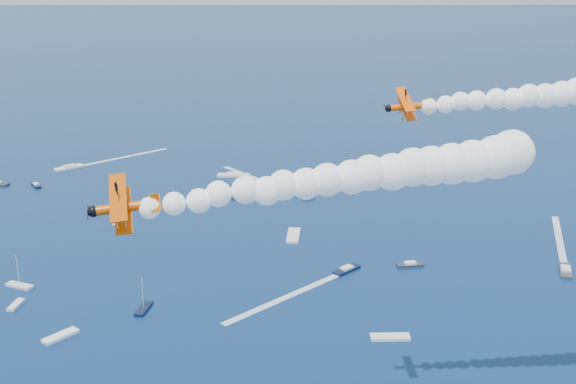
{
  "coord_description": "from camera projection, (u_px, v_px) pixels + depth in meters",
  "views": [
    {
      "loc": [
        2.22,
        -77.06,
        83.25
      ],
      "look_at": [
        4.91,
        18.59,
        50.73
      ],
      "focal_mm": 46.41,
      "sensor_mm": 36.0,
      "label": 1
    }
  ],
  "objects": [
    {
      "name": "spectator_boats",
      "position": [
        237.0,
        255.0,
        206.44
      ],
      "size": [
        222.04,
        186.9,
        0.7
      ],
      "color": "black",
      "rests_on": "ground"
    },
    {
      "name": "boat_wakes",
      "position": [
        289.0,
        208.0,
        243.53
      ],
      "size": [
        164.64,
        153.32,
        0.04
      ],
      "color": "white",
      "rests_on": "ground"
    },
    {
      "name": "smoke_trail_trail",
      "position": [
        340.0,
        179.0,
        88.33
      ],
      "size": [
        50.67,
        20.76,
        9.36
      ],
      "primitive_type": null,
      "rotation": [
        0.0,
        0.0,
        3.31
      ],
      "color": "white"
    },
    {
      "name": "smoke_trail_lead",
      "position": [
        570.0,
        93.0,
        114.8
      ],
      "size": [
        50.02,
        8.98,
        9.36
      ],
      "primitive_type": null,
      "rotation": [
        0.0,
        0.0,
        3.18
      ],
      "color": "white"
    },
    {
      "name": "biplane_lead",
      "position": [
        408.0,
        107.0,
        113.88
      ],
      "size": [
        7.71,
        9.15,
        7.23
      ],
      "primitive_type": null,
      "rotation": [
        -0.28,
        0.07,
        3.18
      ],
      "color": "#FB5305"
    },
    {
      "name": "biplane_trail",
      "position": [
        125.0,
        207.0,
        84.38
      ],
      "size": [
        9.81,
        11.67,
        8.56
      ],
      "primitive_type": null,
      "rotation": [
        -0.3,
        0.07,
        3.31
      ],
      "color": "#D84C04"
    }
  ]
}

